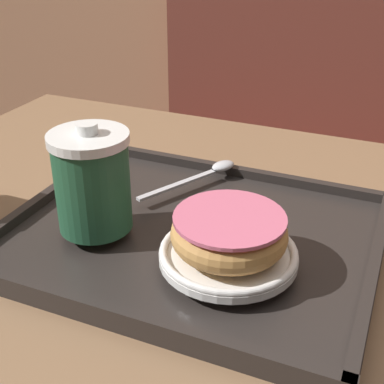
# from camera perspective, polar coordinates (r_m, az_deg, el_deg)

# --- Properties ---
(cafe_table) EXTENTS (0.98, 0.73, 0.72)m
(cafe_table) POSITION_cam_1_polar(r_m,az_deg,el_deg) (0.73, 0.67, -15.05)
(cafe_table) COLOR #846042
(cafe_table) RESTS_ON ground_plane
(serving_tray) EXTENTS (0.41, 0.33, 0.02)m
(serving_tray) POSITION_cam_1_polar(r_m,az_deg,el_deg) (0.61, -0.00, -4.68)
(serving_tray) COLOR #282321
(serving_tray) RESTS_ON cafe_table
(coffee_cup_front) EXTENTS (0.09, 0.09, 0.12)m
(coffee_cup_front) POSITION_cam_1_polar(r_m,az_deg,el_deg) (0.58, -10.60, 1.18)
(coffee_cup_front) COLOR #235638
(coffee_cup_front) RESTS_ON serving_tray
(plate_with_chocolate_donut) EXTENTS (0.14, 0.14, 0.01)m
(plate_with_chocolate_donut) POSITION_cam_1_polar(r_m,az_deg,el_deg) (0.54, 3.90, -6.60)
(plate_with_chocolate_donut) COLOR white
(plate_with_chocolate_donut) RESTS_ON serving_tray
(donut_chocolate_glazed) EXTENTS (0.12, 0.12, 0.04)m
(donut_chocolate_glazed) POSITION_cam_1_polar(r_m,az_deg,el_deg) (0.53, 3.99, -4.30)
(donut_chocolate_glazed) COLOR tan
(donut_chocolate_glazed) RESTS_ON plate_with_chocolate_donut
(spoon) EXTENTS (0.09, 0.15, 0.01)m
(spoon) POSITION_cam_1_polar(r_m,az_deg,el_deg) (0.71, 1.87, 2.20)
(spoon) COLOR silver
(spoon) RESTS_ON serving_tray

